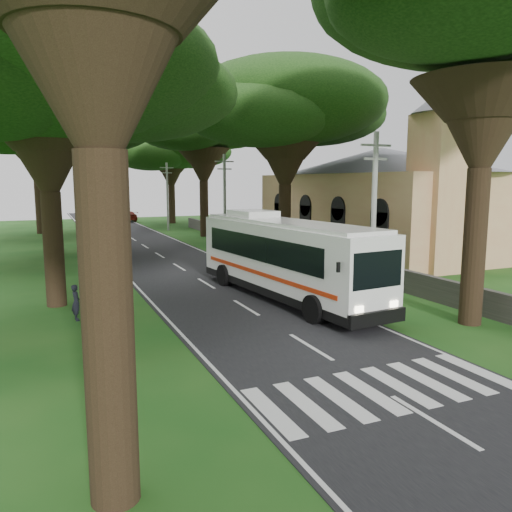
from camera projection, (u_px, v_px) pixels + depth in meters
The scene contains 19 objects.
ground at pixel (342, 366), 15.77m from camera, with size 140.00×140.00×0.00m, color #164814.
road at pixel (163, 257), 38.46m from camera, with size 8.00×120.00×0.04m, color black.
crosswalk at pixel (381, 390), 13.96m from camera, with size 8.00×3.00×0.01m, color silver.
property_wall at pixel (273, 245), 41.00m from camera, with size 0.35×50.00×1.20m, color #383533.
church at pixel (382, 192), 41.62m from camera, with size 14.00×24.00×11.60m.
pole_near at pixel (374, 217), 22.76m from camera, with size 1.60×0.24×8.00m.
pole_mid at pixel (225, 201), 40.91m from camera, with size 1.60×0.24×8.00m.
pole_far at pixel (167, 195), 59.06m from camera, with size 1.60×0.24×8.00m.
tree_l_mida at pixel (43, 68), 21.93m from camera, with size 15.74×15.74×14.13m.
tree_l_midb at pixel (48, 114), 38.44m from camera, with size 14.56×14.56×14.13m.
tree_l_far at pixel (34, 121), 54.17m from camera, with size 14.61×14.61×15.58m.
tree_r_mida at pixel (286, 105), 35.41m from camera, with size 14.30×14.30×14.35m.
tree_r_midb at pixel (203, 124), 51.48m from camera, with size 12.90×12.90×14.62m.
tree_r_far at pixel (171, 147), 68.38m from camera, with size 15.28×15.28×13.85m.
coach_bus at pixel (284, 257), 24.73m from camera, with size 4.08×13.43×3.90m.
distant_car_a at pixel (109, 236), 47.56m from camera, with size 1.50×3.72×1.27m, color #9D9CA1.
distant_car_b at pixel (92, 225), 58.54m from camera, with size 1.46×4.17×1.37m, color #202A4C.
distant_car_c at pixel (126, 216), 72.96m from camera, with size 2.10×5.16×1.50m, color maroon.
pedestrian at pixel (76, 302), 20.91m from camera, with size 0.56×0.37×1.53m, color black.
Camera 1 is at (-8.48, -12.76, 5.79)m, focal length 35.00 mm.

